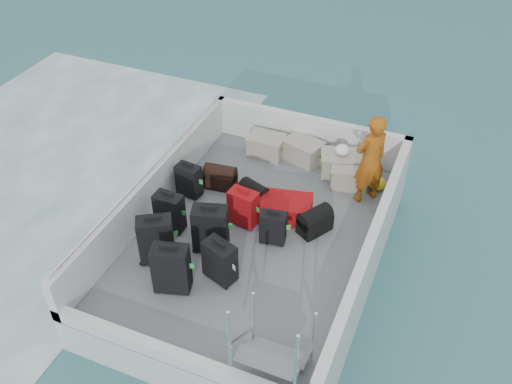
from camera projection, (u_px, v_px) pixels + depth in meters
ground at (256, 263)px, 9.01m from camera, size 160.00×160.00×0.00m
wake_foam at (15, 190)px, 10.45m from camera, size 10.00×10.00×0.00m
ferry_hull at (256, 250)px, 8.82m from camera, size 3.60×5.00×0.60m
deck at (256, 235)px, 8.63m from camera, size 3.30×4.70×0.02m
deck_fittings at (270, 236)px, 8.05m from camera, size 3.60×5.00×0.90m
suitcase_0 at (156, 240)px, 7.98m from camera, size 0.56×0.49×0.75m
suitcase_1 at (170, 212)px, 8.53m from camera, size 0.44×0.26×0.64m
suitcase_2 at (189, 181)px, 9.19m from camera, size 0.41×0.28×0.57m
suitcase_3 at (171, 269)px, 7.56m from camera, size 0.55×0.41×0.74m
suitcase_4 at (210, 229)px, 8.17m from camera, size 0.57×0.43×0.74m
suitcase_5 at (243, 208)px, 8.64m from camera, size 0.46×0.32×0.60m
suitcase_6 at (220, 262)px, 7.75m from camera, size 0.51×0.40×0.63m
suitcase_7 at (273, 228)px, 8.34m from camera, size 0.41×0.28×0.53m
suitcase_8 at (285, 208)px, 8.85m from camera, size 0.91×0.70×0.32m
duffel_0 at (220, 179)px, 9.44m from camera, size 0.55×0.35×0.32m
duffel_1 at (254, 196)px, 9.08m from camera, size 0.52×0.44×0.32m
duffel_2 at (315, 223)px, 8.59m from camera, size 0.52×0.59×0.32m
crate_0 at (266, 146)px, 10.13m from camera, size 0.61×0.43×0.36m
crate_1 at (303, 151)px, 10.01m from camera, size 0.71×0.59×0.37m
crate_2 at (341, 165)px, 9.68m from camera, size 0.75×0.62×0.39m
crate_3 at (350, 177)px, 9.45m from camera, size 0.66×0.52×0.35m
yellow_bag at (378, 183)px, 9.42m from camera, size 0.28×0.26×0.22m
white_bag at (342, 151)px, 9.50m from camera, size 0.24×0.24×0.18m
passenger at (370, 160)px, 8.81m from camera, size 0.66×0.67×1.54m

